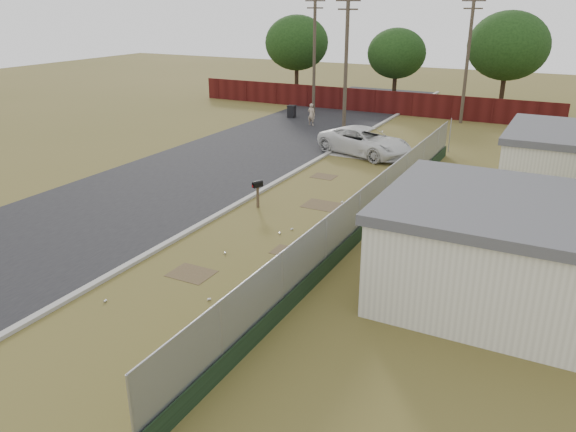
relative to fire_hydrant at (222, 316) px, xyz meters
The scene contains 13 objects.
ground 7.54m from the fire_hydrant, 104.81° to the left, with size 120.00×120.00×0.00m, color brown.
street 17.62m from the fire_hydrant, 119.52° to the left, with size 15.10×60.00×0.12m.
chainlink_fence 8.40m from the fire_hydrant, 81.80° to the left, with size 0.10×27.06×2.02m.
privacy_fence 33.24m from the fire_hydrant, 103.79° to the left, with size 30.00×0.12×1.80m, color #42100E.
utility_poles 28.82m from the fire_hydrant, 101.31° to the left, with size 12.60×8.24×9.00m.
houses 13.05m from the fire_hydrant, 53.24° to the left, with size 9.30×17.24×3.10m.
horizon_trees 31.14m from the fire_hydrant, 92.01° to the left, with size 33.32×31.94×7.78m.
fire_hydrant is the anchor object (origin of this frame).
mailbox 9.65m from the fire_hydrant, 114.50° to the left, with size 0.35×0.51×1.19m.
pickup_truck 19.61m from the fire_hydrant, 98.85° to the left, with size 2.60×5.64×1.57m, color silver.
pedestrian 27.08m from the fire_hydrant, 110.08° to the left, with size 0.58×0.38×1.58m, color tan.
trash_bin 29.85m from the fire_hydrant, 113.46° to the left, with size 0.69×0.68×0.93m.
scattered_litter 5.20m from the fire_hydrant, 107.70° to the left, with size 3.75×12.45×0.07m.
Camera 1 is at (9.61, -18.17, 8.33)m, focal length 35.00 mm.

